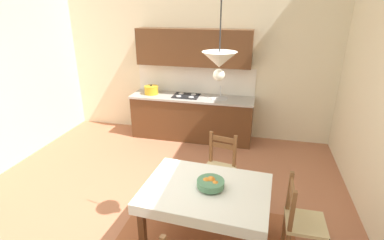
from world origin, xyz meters
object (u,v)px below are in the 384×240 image
object	(u,v)px
kitchen_cabinetry	(192,98)
fruit_bowl	(211,183)
dining_chair_window_side	(301,221)
dining_chair_kitchen_side	(219,168)
pendant_lamp	(219,61)
dining_table	(206,197)

from	to	relation	value
kitchen_cabinetry	fruit_bowl	world-z (taller)	kitchen_cabinetry
kitchen_cabinetry	dining_chair_window_side	world-z (taller)	kitchen_cabinetry
dining_chair_kitchen_side	pendant_lamp	distance (m)	1.98
kitchen_cabinetry	dining_chair_window_side	distance (m)	3.39
pendant_lamp	fruit_bowl	bearing A→B (deg)	141.85
dining_chair_window_side	fruit_bowl	world-z (taller)	dining_chair_window_side
dining_chair_kitchen_side	kitchen_cabinetry	bearing A→B (deg)	114.00
kitchen_cabinetry	fruit_bowl	xyz separation A→B (m)	(0.89, -2.86, -0.04)
fruit_bowl	pendant_lamp	world-z (taller)	pendant_lamp
dining_chair_window_side	pendant_lamp	size ratio (longest dim) A/B	1.16
pendant_lamp	dining_table	bearing A→B (deg)	162.85
dining_table	pendant_lamp	xyz separation A→B (m)	(0.10, -0.03, 1.52)
dining_chair_window_side	dining_table	bearing A→B (deg)	-175.89
dining_table	dining_chair_kitchen_side	xyz separation A→B (m)	(0.01, 0.96, -0.19)
fruit_bowl	pendant_lamp	size ratio (longest dim) A/B	0.37
dining_chair_kitchen_side	fruit_bowl	xyz separation A→B (m)	(0.04, -0.95, 0.37)
kitchen_cabinetry	dining_table	world-z (taller)	kitchen_cabinetry
dining_chair_kitchen_side	fruit_bowl	bearing A→B (deg)	-87.65
pendant_lamp	kitchen_cabinetry	bearing A→B (deg)	108.05
dining_chair_kitchen_side	dining_table	bearing A→B (deg)	-90.37
dining_chair_kitchen_side	dining_chair_window_side	size ratio (longest dim) A/B	1.00
kitchen_cabinetry	dining_chair_kitchen_side	world-z (taller)	kitchen_cabinetry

